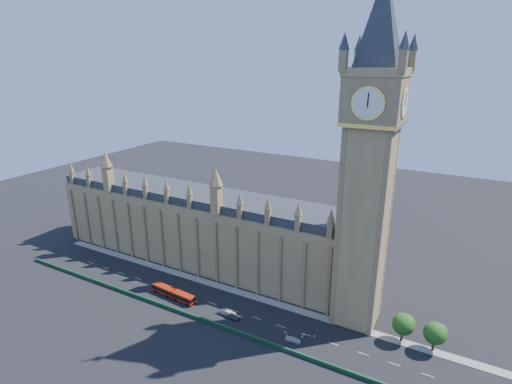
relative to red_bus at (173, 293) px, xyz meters
The scene contains 15 objects.
ground 17.51m from the red_bus, 10.75° to the left, with size 400.00×400.00×0.00m, color black.
palace_westminster 29.19m from the red_bus, 107.29° to the left, with size 120.00×20.00×28.00m.
elizabeth_tower 78.43m from the red_bus, 17.37° to the left, with size 20.59×20.59×105.00m.
bridge_parapet 18.10m from the red_bus, 18.53° to the right, with size 160.00×0.60×1.20m, color #1E4C2D.
kerb_north 21.41m from the red_bus, 36.66° to the left, with size 160.00×3.00×0.16m, color gray.
tree_east_near 70.75m from the red_bus, 10.88° to the left, with size 6.00×6.00×8.50m.
tree_east_far 78.61m from the red_bus, ahead, with size 6.00×6.00×8.50m.
red_bus is the anchor object (origin of this frame).
car_grey 22.91m from the red_bus, ahead, with size 1.87×4.65×1.58m, color #45484E.
car_silver 20.75m from the red_bus, ahead, with size 1.71×4.89×1.61m, color #93959A.
car_white 43.01m from the red_bus, ahead, with size 1.75×4.29×1.25m, color silver.
cone_a 44.81m from the red_bus, ahead, with size 0.49×0.49×0.69m.
cone_b 44.63m from the red_bus, ahead, with size 0.59×0.59×0.77m.
cone_c 47.74m from the red_bus, ahead, with size 0.53×0.53×0.78m.
cone_d 39.66m from the red_bus, ahead, with size 0.52×0.52×0.80m.
Camera 1 is at (60.24, -89.47, 73.85)m, focal length 28.00 mm.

